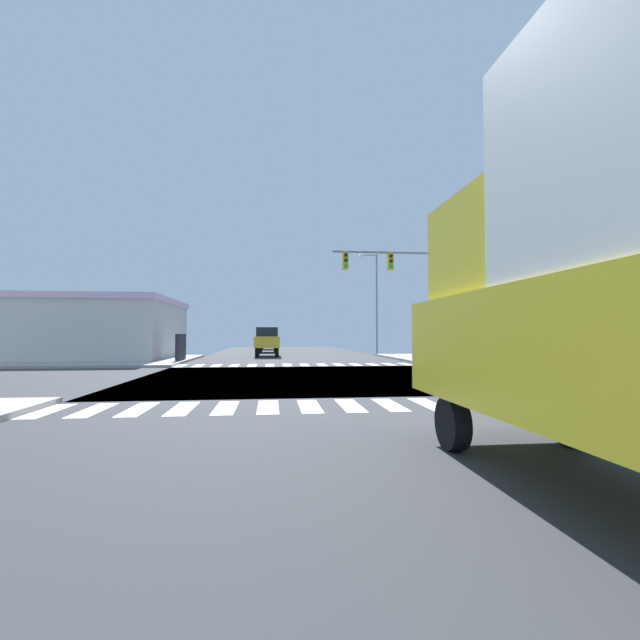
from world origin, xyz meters
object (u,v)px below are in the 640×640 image
(street_lamp, at_px, (374,295))
(suv_queued_2, at_px, (267,339))
(pickup_nearside_1, at_px, (522,343))
(suv_crossing_1, at_px, (268,338))
(bank_building, at_px, (57,329))
(sedan_leading_2, at_px, (268,341))
(traffic_signal_mast, at_px, (398,277))

(street_lamp, xyz_separation_m, suv_queued_2, (-9.61, -2.91, -3.96))
(street_lamp, bearing_deg, pickup_nearside_1, -77.81)
(suv_crossing_1, xyz_separation_m, suv_queued_2, (0.00, -17.38, 0.00))
(bank_building, xyz_separation_m, suv_crossing_1, (14.88, 19.99, -0.79))
(street_lamp, bearing_deg, sedan_leading_2, 152.08)
(bank_building, distance_m, suv_crossing_1, 24.93)
(pickup_nearside_1, distance_m, suv_queued_2, 19.47)
(suv_queued_2, xyz_separation_m, sedan_leading_2, (0.00, 8.01, -0.28))
(street_lamp, distance_m, sedan_leading_2, 11.67)
(pickup_nearside_1, relative_size, suv_queued_2, 1.11)
(street_lamp, relative_size, sedan_leading_2, 2.11)
(suv_crossing_1, bearing_deg, pickup_nearside_1, 112.85)
(suv_queued_2, relative_size, sedan_leading_2, 1.07)
(bank_building, bearing_deg, pickup_nearside_1, -22.37)
(bank_building, height_order, suv_crossing_1, bank_building)
(street_lamp, height_order, sedan_leading_2, street_lamp)
(suv_crossing_1, height_order, suv_queued_2, same)
(pickup_nearside_1, xyz_separation_m, suv_crossing_1, (-13.31, 31.60, 0.10))
(sedan_leading_2, bearing_deg, traffic_signal_mast, 113.45)
(pickup_nearside_1, xyz_separation_m, sedan_leading_2, (-13.31, 22.22, -0.17))
(pickup_nearside_1, xyz_separation_m, suv_queued_2, (-13.31, 14.21, 0.10))
(traffic_signal_mast, relative_size, pickup_nearside_1, 1.39)
(bank_building, bearing_deg, sedan_leading_2, 35.49)
(street_lamp, relative_size, suv_crossing_1, 1.97)
(traffic_signal_mast, xyz_separation_m, street_lamp, (1.71, 13.12, 0.12))
(suv_crossing_1, relative_size, suv_queued_2, 1.00)
(suv_crossing_1, distance_m, sedan_leading_2, 9.38)
(bank_building, height_order, pickup_nearside_1, bank_building)
(street_lamp, height_order, suv_crossing_1, street_lamp)
(pickup_nearside_1, distance_m, sedan_leading_2, 25.90)
(suv_queued_2, bearing_deg, traffic_signal_mast, 127.74)
(street_lamp, bearing_deg, traffic_signal_mast, -97.45)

